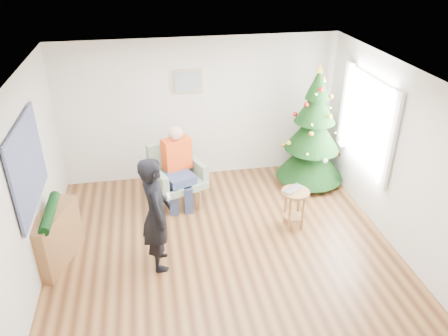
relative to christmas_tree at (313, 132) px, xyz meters
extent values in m
plane|color=brown|center=(-1.94, -1.81, -1.00)|extent=(5.00, 5.00, 0.00)
plane|color=white|center=(-1.94, -1.81, 1.60)|extent=(5.00, 5.00, 0.00)
plane|color=silver|center=(-1.94, 0.69, 0.30)|extent=(5.00, 0.00, 5.00)
plane|color=silver|center=(-1.94, -4.31, 0.30)|extent=(5.00, 0.00, 5.00)
plane|color=silver|center=(-4.44, -1.81, 0.30)|extent=(0.00, 5.00, 5.00)
plane|color=silver|center=(0.56, -1.81, 0.30)|extent=(0.00, 5.00, 5.00)
cube|color=white|center=(0.53, -0.81, 0.50)|extent=(0.04, 1.30, 1.40)
cube|color=white|center=(0.50, -1.56, 0.50)|extent=(0.05, 0.25, 1.50)
cube|color=white|center=(0.50, -0.06, 0.50)|extent=(0.05, 0.25, 1.50)
cylinder|color=#3F2816|center=(0.00, 0.00, -0.86)|extent=(0.09, 0.09, 0.28)
cone|color=black|center=(0.00, 0.00, -0.48)|extent=(1.23, 1.23, 0.80)
cone|color=black|center=(0.00, 0.00, 0.04)|extent=(0.98, 0.98, 0.71)
cone|color=black|center=(0.00, 0.00, 0.51)|extent=(0.72, 0.72, 0.61)
cone|color=black|center=(0.00, 0.00, 0.89)|extent=(0.42, 0.42, 0.52)
cone|color=gold|center=(0.00, 0.00, 1.15)|extent=(0.13, 0.13, 0.13)
cylinder|color=brown|center=(-0.74, -1.32, -0.37)|extent=(0.43, 0.43, 0.04)
cylinder|color=brown|center=(-0.74, -1.32, -0.81)|extent=(0.32, 0.32, 0.02)
imported|color=silver|center=(-0.74, -1.32, -0.34)|extent=(0.42, 0.38, 0.03)
cube|color=gray|center=(-2.44, -0.30, -0.60)|extent=(0.98, 0.95, 0.12)
cube|color=gray|center=(-2.57, 0.01, -0.26)|extent=(0.77, 0.41, 0.60)
cube|color=gray|center=(-2.78, -0.43, -0.44)|extent=(0.33, 0.61, 0.30)
cube|color=gray|center=(-2.10, -0.16, -0.44)|extent=(0.33, 0.61, 0.30)
cube|color=navy|center=(-2.44, -0.39, -0.47)|extent=(0.58, 0.59, 0.14)
cube|color=#DF4515|center=(-2.44, -0.14, -0.14)|extent=(0.52, 0.40, 0.55)
sphere|color=tan|center=(-2.44, -0.16, 0.24)|extent=(0.24, 0.24, 0.24)
imported|color=black|center=(-2.86, -1.83, -0.17)|extent=(0.44, 0.63, 1.66)
cube|color=white|center=(-2.69, -1.86, 0.11)|extent=(0.05, 0.13, 0.04)
cube|color=brown|center=(-4.27, -1.52, -0.60)|extent=(0.60, 1.04, 0.80)
cylinder|color=black|center=(-4.27, -1.52, -0.18)|extent=(0.14, 0.90, 0.14)
cube|color=black|center=(-4.40, -1.51, 0.55)|extent=(0.03, 1.50, 1.15)
cube|color=tan|center=(-2.14, 0.66, 0.85)|extent=(0.52, 0.03, 0.42)
cube|color=gray|center=(-2.14, 0.63, 0.85)|extent=(0.44, 0.02, 0.34)
camera|label=1|loc=(-2.85, -6.71, 3.11)|focal=35.00mm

